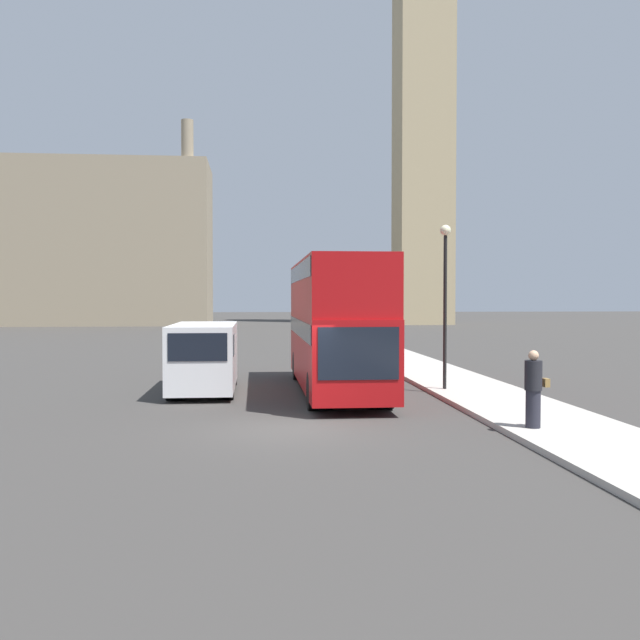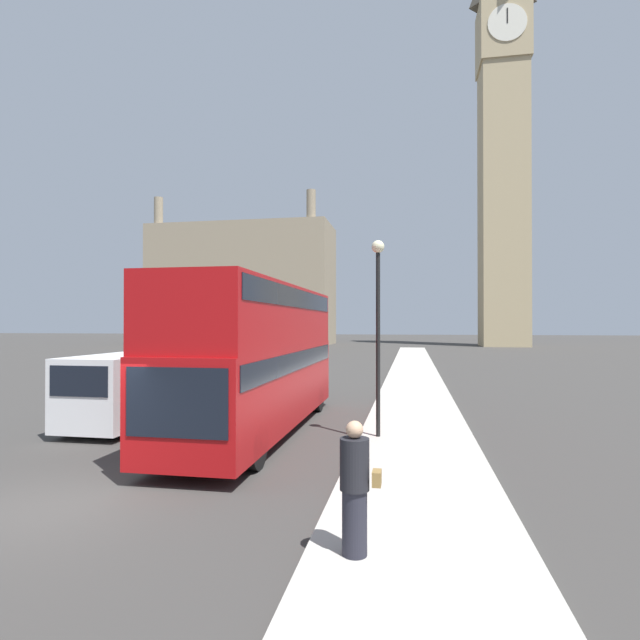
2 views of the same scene
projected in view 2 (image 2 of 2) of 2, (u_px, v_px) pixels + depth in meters
The scene contains 8 objects.
ground_plane at pixel (50, 506), 9.05m from camera, with size 300.00×300.00×0.00m, color #383533.
sidewalk_strip at pixel (420, 529), 7.86m from camera, with size 3.19×120.00×0.15m.
clock_tower at pixel (503, 127), 74.42m from camera, with size 7.11×7.28×63.76m.
building_block_distant at pixel (243, 285), 82.77m from camera, with size 29.52×11.68×23.71m.
red_double_decker_bus at pixel (260, 351), 15.27m from camera, with size 2.50×11.02×4.45m.
white_van at pixel (133, 386), 16.37m from camera, with size 2.12×5.61×2.33m.
pedestrian at pixel (355, 488), 6.81m from camera, with size 0.57×0.41×1.83m.
street_lamp at pixel (378, 307), 14.02m from camera, with size 0.36×0.36×5.52m.
Camera 2 is at (6.47, -8.04, 3.31)m, focal length 28.00 mm.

